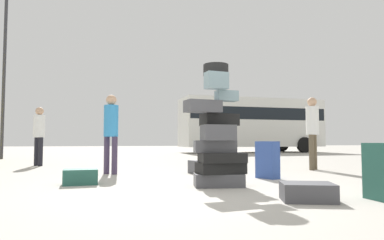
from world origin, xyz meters
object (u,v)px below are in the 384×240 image
suitcase_teal_left_side (80,177)px  lamp_post (5,40)px  suitcase_tower (217,139)px  person_passerby_in_red (111,127)px  suitcase_navy_upright_blue (267,160)px  person_bearded_onlooker (39,131)px  suitcase_charcoal_behind_tower (204,167)px  person_tourist_with_camera (312,126)px  suitcase_teal_foreground_near (384,171)px  suitcase_charcoal_right_side (307,192)px  parked_bus (251,122)px

suitcase_teal_left_side → lamp_post: (-3.55, 8.55, 4.45)m
suitcase_tower → person_passerby_in_red: (-1.59, 2.40, 0.26)m
suitcase_navy_upright_blue → person_bearded_onlooker: bearing=113.4°
suitcase_charcoal_behind_tower → person_tourist_with_camera: size_ratio=0.34×
suitcase_charcoal_behind_tower → suitcase_teal_foreground_near: (1.20, -3.72, 0.20)m
suitcase_navy_upright_blue → suitcase_teal_left_side: suitcase_navy_upright_blue is taller
suitcase_teal_foreground_near → person_bearded_onlooker: bearing=127.3°
person_bearded_onlooker → suitcase_teal_foreground_near: bearing=-2.9°
person_passerby_in_red → person_bearded_onlooker: bearing=167.5°
suitcase_tower → suitcase_teal_foreground_near: suitcase_tower is taller
person_bearded_onlooker → person_passerby_in_red: person_passerby_in_red is taller
suitcase_teal_foreground_near → suitcase_teal_left_side: bearing=147.8°
suitcase_teal_foreground_near → lamp_post: bearing=124.0°
suitcase_teal_left_side → lamp_post: bearing=107.8°
lamp_post → suitcase_charcoal_right_side: bearing=-59.8°
suitcase_tower → suitcase_teal_foreground_near: bearing=-45.4°
suitcase_teal_left_side → lamp_post: lamp_post is taller
lamp_post → parked_bus: bearing=21.4°
person_tourist_with_camera → parked_bus: size_ratio=0.20×
suitcase_navy_upright_blue → person_tourist_with_camera: 2.50m
suitcase_teal_left_side → person_passerby_in_red: bearing=69.5°
suitcase_charcoal_right_side → parked_bus: parked_bus is taller
suitcase_teal_left_side → suitcase_charcoal_right_side: size_ratio=0.90×
person_bearded_onlooker → person_passerby_in_red: size_ratio=0.98×
person_tourist_with_camera → person_passerby_in_red: size_ratio=1.05×
person_passerby_in_red → parked_bus: (8.21, 11.70, 0.84)m
suitcase_teal_left_side → person_tourist_with_camera: size_ratio=0.30×
suitcase_navy_upright_blue → suitcase_charcoal_behind_tower: (-0.88, 1.27, -0.20)m
lamp_post → suitcase_teal_foreground_near: bearing=-56.6°
suitcase_teal_left_side → suitcase_tower: bearing=-24.8°
suitcase_teal_foreground_near → person_passerby_in_red: person_passerby_in_red is taller
suitcase_navy_upright_blue → suitcase_tower: bearing=-169.3°
suitcase_charcoal_behind_tower → person_bearded_onlooker: (-3.90, 3.13, 0.83)m
person_tourist_with_camera → lamp_post: lamp_post is taller
suitcase_charcoal_right_side → lamp_post: lamp_post is taller
suitcase_charcoal_right_side → suitcase_navy_upright_blue: bearing=94.3°
suitcase_teal_foreground_near → person_tourist_with_camera: size_ratio=0.38×
person_passerby_in_red → lamp_post: lamp_post is taller
parked_bus → suitcase_charcoal_behind_tower: bearing=-120.3°
suitcase_navy_upright_blue → suitcase_teal_left_side: 3.31m
suitcase_charcoal_right_side → lamp_post: 13.20m
person_passerby_in_red → lamp_post: bearing=163.5°
suitcase_charcoal_right_side → lamp_post: (-6.24, 10.74, 4.47)m
parked_bus → suitcase_teal_left_side: bearing=-125.7°
suitcase_teal_foreground_near → person_bearded_onlooker: 8.56m
person_passerby_in_red → parked_bus: 14.32m
person_bearded_onlooker → lamp_post: 5.79m
suitcase_teal_foreground_near → person_passerby_in_red: (-3.15, 3.99, 0.66)m
suitcase_charcoal_behind_tower → lamp_post: (-5.97, 7.17, 4.43)m
person_bearded_onlooker → person_tourist_with_camera: bearing=26.7°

